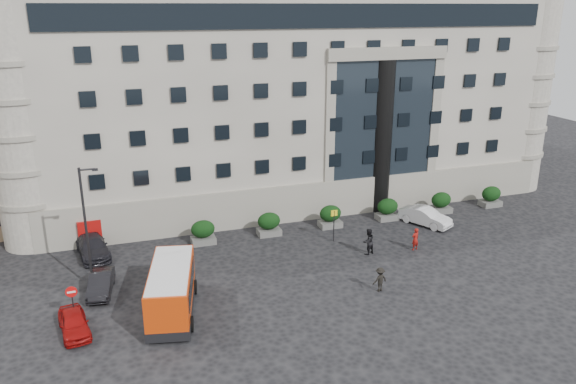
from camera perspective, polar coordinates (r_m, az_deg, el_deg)
name	(u,v)px	position (r m, az deg, el deg)	size (l,w,h in m)	color
ground	(286,281)	(37.23, -0.18, -9.00)	(120.00, 120.00, 0.00)	black
civic_building	(273,92)	(56.42, -1.56, 10.11)	(44.00, 24.00, 18.00)	gray
entrance_column	(381,137)	(48.52, 9.45, 5.49)	(1.80, 1.80, 13.00)	black
hedge_a	(203,232)	(42.85, -8.63, -4.04)	(1.80, 1.26, 1.84)	#555552
hedge_b	(269,224)	(43.95, -1.95, -3.25)	(1.80, 1.26, 1.84)	#555552
hedge_c	(330,216)	(45.61, 4.32, -2.46)	(1.80, 1.26, 1.84)	#555552
hedge_d	(388,209)	(47.79, 10.08, -1.72)	(1.80, 1.26, 1.84)	#555552
hedge_e	(441,202)	(50.41, 15.28, -1.03)	(1.80, 1.26, 1.84)	#555552
hedge_f	(491,196)	(53.40, 19.93, -0.40)	(1.80, 1.26, 1.84)	#555552
street_lamp	(87,224)	(36.65, -19.78, -3.12)	(1.16, 0.18, 8.00)	#262628
bus_stop_sign	(334,220)	(42.59, 4.70, -2.87)	(0.50, 0.08, 2.52)	#262628
no_entry_sign	(72,297)	(34.11, -21.09, -9.94)	(0.64, 0.16, 2.32)	#262628
minibus	(171,289)	(33.65, -11.76, -9.58)	(3.75, 7.14, 2.84)	#C13409
red_truck	(87,216)	(46.62, -19.79, -2.30)	(3.43, 5.87, 2.97)	#960C0A
parked_car_a	(74,323)	(33.68, -20.92, -12.32)	(1.45, 3.61, 1.23)	#960B0A
parked_car_b	(101,283)	(37.41, -18.48, -8.80)	(1.35, 3.86, 1.27)	black
parked_car_c	(93,247)	(42.84, -19.23, -5.26)	(1.95, 4.80, 1.39)	black
parked_car_d	(92,226)	(46.63, -19.27, -3.25)	(2.50, 5.42, 1.51)	black
white_taxi	(425,216)	(47.36, 13.76, -2.43)	(1.53, 4.39, 1.45)	silver
pedestrian_a	(415,239)	(42.37, 12.80, -4.68)	(0.62, 0.41, 1.70)	maroon
pedestrian_b	(368,241)	(41.01, 8.15, -5.00)	(0.95, 0.74, 1.95)	black
pedestrian_c	(380,279)	(36.12, 9.31, -8.76)	(1.03, 0.59, 1.60)	black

